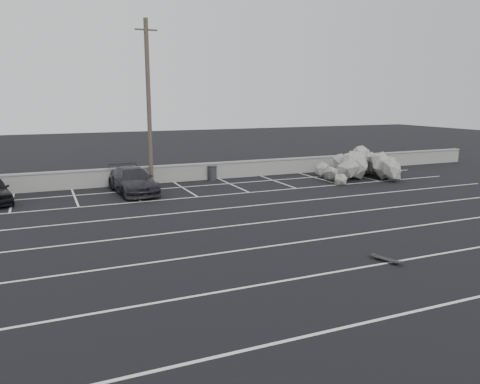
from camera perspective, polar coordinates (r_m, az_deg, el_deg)
name	(u,v)px	position (r m, az deg, el deg)	size (l,w,h in m)	color
ground	(252,249)	(16.36, 1.46, -6.94)	(120.00, 120.00, 0.00)	black
seawall	(157,174)	(29.20, -10.11, 2.17)	(50.00, 0.45, 1.06)	gray
stall_lines	(208,219)	(20.25, -3.98, -3.33)	(36.00, 20.05, 0.01)	silver
car_right	(133,180)	(26.32, -12.91, 1.38)	(1.95, 4.80, 1.39)	#232228
utility_pole	(149,104)	(27.95, -11.06, 10.54)	(1.27, 0.25, 9.53)	#4C4238
trash_bin	(212,173)	(29.82, -3.38, 2.34)	(0.77, 0.77, 0.91)	#28282B
riprap_pile	(366,168)	(31.61, 15.05, 2.87)	(5.96, 4.77, 1.68)	#9A9790
skateboard	(386,259)	(15.79, 17.42, -7.84)	(0.50, 0.91, 0.11)	black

